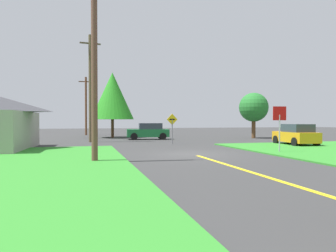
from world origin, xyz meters
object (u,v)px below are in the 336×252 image
Objects in this scene: car_on_crossroad at (296,135)px; oak_tree_left at (112,96)px; utility_pole_near at (94,69)px; pine_tree_center at (254,107)px; utility_pole_mid at (90,87)px; stop_sign at (280,120)px; utility_pole_far at (86,105)px; car_approaching_junction at (148,131)px; direction_sign at (172,125)px.

oak_tree_left reaches higher than car_on_crossroad.
utility_pole_near is 23.16m from pine_tree_center.
utility_pole_mid reaches higher than car_on_crossroad.
car_on_crossroad is 19.62m from oak_tree_left.
utility_pole_near reaches higher than car_on_crossroad.
pine_tree_center is (16.91, 1.88, -1.50)m from utility_pole_mid.
utility_pole_mid is (-10.43, 12.27, 2.84)m from stop_sign.
utility_pole_far reaches higher than oak_tree_left.
utility_pole_far is 1.54× the size of pine_tree_center.
car_on_crossroad and car_approaching_junction have the same top height.
stop_sign is at bearing -67.58° from oak_tree_left.
direction_sign is at bearing 56.68° from utility_pole_near.
utility_pole_near is 1.09× the size of utility_pole_far.
utility_pole_far is 7.38m from oak_tree_left.
utility_pole_near is at bearing 117.72° from car_on_crossroad.
stop_sign is at bearing 8.11° from utility_pole_near.
car_on_crossroad is 0.97× the size of car_approaching_junction.
pine_tree_center is (6.47, 14.16, 1.34)m from stop_sign.
oak_tree_left is (-3.72, 11.10, 3.09)m from direction_sign.
car_approaching_junction is 1.77× the size of direction_sign.
utility_pole_mid is (0.12, 13.78, 0.57)m from utility_pole_near.
car_on_crossroad is (4.52, 4.56, -1.12)m from stop_sign.
utility_pole_mid is 13.81m from utility_pole_far.
oak_tree_left reaches higher than stop_sign.
utility_pole_mid is at bearing -109.71° from oak_tree_left.
utility_pole_near is 13.79m from utility_pole_mid.
pine_tree_center is at bearing -19.43° from oak_tree_left.
car_on_crossroad is 0.45× the size of utility_pole_mid.
car_on_crossroad is at bearing 21.92° from utility_pole_near.
oak_tree_left is (2.50, 6.97, -0.17)m from utility_pole_mid.
car_approaching_junction is at bearing -65.08° from stop_sign.
utility_pole_mid is at bearing -42.46° from stop_sign.
stop_sign is 15.62m from pine_tree_center.
utility_pole_far is at bearing -60.49° from stop_sign.
utility_pole_mid is 1.25× the size of utility_pole_far.
stop_sign is 9.18m from direction_sign.
utility_pole_near is at bearing 76.60° from car_approaching_junction.
utility_pole_far is at bearing -55.95° from car_approaching_junction.
utility_pole_near reaches higher than car_approaching_junction.
utility_pole_mid is at bearing -88.86° from utility_pole_far.
pine_tree_center is (17.03, 15.66, -0.92)m from utility_pole_near.
stop_sign is at bearing -62.64° from direction_sign.
car_on_crossroad is at bearing -54.67° from utility_pole_far.
utility_pole_mid is (-14.96, 7.71, 3.96)m from car_on_crossroad.
utility_pole_near is (-10.56, -1.50, 2.26)m from stop_sign.
direction_sign is at bearing -150.64° from pine_tree_center.
oak_tree_left is (-7.94, 19.24, 2.67)m from stop_sign.
pine_tree_center reaches higher than stop_sign.
stop_sign is 0.33× the size of utility_pole_near.
pine_tree_center is at bearing 42.60° from utility_pole_near.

